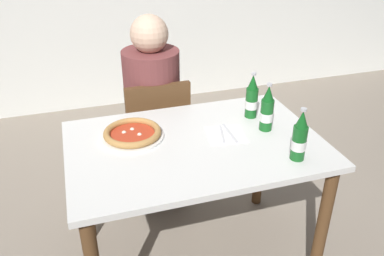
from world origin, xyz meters
name	(u,v)px	position (x,y,z in m)	size (l,w,h in m)	color
ground_plane	(195,256)	(0.00, 0.00, 0.00)	(8.00, 8.00, 0.00)	gray
dining_table_main	(195,162)	(0.00, 0.00, 0.64)	(1.20, 0.80, 0.75)	silver
chair_behind_table	(156,133)	(-0.06, 0.61, 0.48)	(0.40, 0.40, 0.85)	brown
diner_seated	(153,115)	(-0.06, 0.66, 0.58)	(0.34, 0.34, 1.21)	#2D3342
pizza_margherita_near	(132,134)	(-0.28, 0.13, 0.77)	(0.30, 0.30, 0.04)	white
beer_bottle_left	(267,111)	(0.37, 0.02, 0.85)	(0.07, 0.07, 0.25)	#14591E
beer_bottle_center	(252,99)	(0.36, 0.17, 0.85)	(0.07, 0.07, 0.25)	#14591E
beer_bottle_right	(300,138)	(0.39, -0.27, 0.85)	(0.07, 0.07, 0.25)	#14591E
napkin_with_cutlery	(226,134)	(0.17, 0.02, 0.75)	(0.21, 0.21, 0.01)	white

